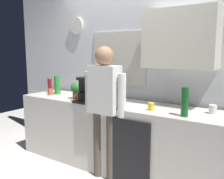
% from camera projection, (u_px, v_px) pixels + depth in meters
% --- Properties ---
extents(ground_plane, '(8.00, 8.00, 0.00)m').
position_uv_depth(ground_plane, '(105.00, 177.00, 3.08)').
color(ground_plane, silver).
extents(kitchen_counter, '(3.01, 0.64, 0.89)m').
position_uv_depth(kitchen_counter, '(118.00, 136.00, 3.26)').
color(kitchen_counter, beige).
rests_on(kitchen_counter, ground_plane).
extents(dishwasher_panel, '(0.56, 0.02, 0.80)m').
position_uv_depth(dishwasher_panel, '(127.00, 154.00, 2.81)').
color(dishwasher_panel, black).
rests_on(dishwasher_panel, ground_plane).
extents(back_wall_assembly, '(4.61, 0.42, 2.60)m').
position_uv_depth(back_wall_assembly, '(139.00, 65.00, 3.40)').
color(back_wall_assembly, silver).
rests_on(back_wall_assembly, ground_plane).
extents(coffee_maker, '(0.20, 0.20, 0.33)m').
position_uv_depth(coffee_maker, '(84.00, 91.00, 3.22)').
color(coffee_maker, black).
rests_on(coffee_maker, kitchen_counter).
extents(bottle_clear_soda, '(0.09, 0.09, 0.28)m').
position_uv_depth(bottle_clear_soda, '(57.00, 85.00, 3.81)').
color(bottle_clear_soda, '#2D8C33').
rests_on(bottle_clear_soda, kitchen_counter).
extents(bottle_red_vinegar, '(0.06, 0.06, 0.22)m').
position_uv_depth(bottle_red_vinegar, '(50.00, 86.00, 3.96)').
color(bottle_red_vinegar, maroon).
rests_on(bottle_red_vinegar, kitchen_counter).
extents(bottle_green_wine, '(0.07, 0.07, 0.30)m').
position_uv_depth(bottle_green_wine, '(185.00, 102.00, 2.52)').
color(bottle_green_wine, '#195923').
rests_on(bottle_green_wine, kitchen_counter).
extents(cup_white_mug, '(0.08, 0.08, 0.09)m').
position_uv_depth(cup_white_mug, '(213.00, 109.00, 2.64)').
color(cup_white_mug, white).
rests_on(cup_white_mug, kitchen_counter).
extents(cup_terracotta_mug, '(0.08, 0.08, 0.09)m').
position_uv_depth(cup_terracotta_mug, '(51.00, 92.00, 3.76)').
color(cup_terracotta_mug, '#B26647').
rests_on(cup_terracotta_mug, kitchen_counter).
extents(cup_yellow_cup, '(0.07, 0.07, 0.08)m').
position_uv_depth(cup_yellow_cup, '(151.00, 107.00, 2.80)').
color(cup_yellow_cup, yellow).
rests_on(cup_yellow_cup, kitchen_counter).
extents(mixing_bowl, '(0.22, 0.22, 0.08)m').
position_uv_depth(mixing_bowl, '(109.00, 98.00, 3.34)').
color(mixing_bowl, '#4C72A5').
rests_on(mixing_bowl, kitchen_counter).
extents(potted_plant, '(0.15, 0.15, 0.23)m').
position_uv_depth(potted_plant, '(76.00, 89.00, 3.45)').
color(potted_plant, '#9E5638').
rests_on(potted_plant, kitchen_counter).
extents(person_at_sink, '(0.57, 0.22, 1.60)m').
position_uv_depth(person_at_sink, '(105.00, 102.00, 2.94)').
color(person_at_sink, brown).
rests_on(person_at_sink, ground_plane).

